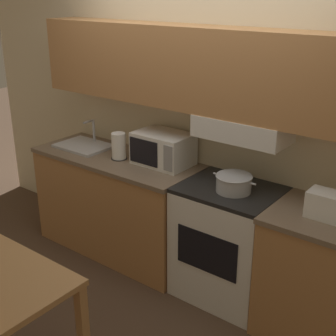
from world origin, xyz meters
TOP-DOWN VIEW (x-y plane):
  - ground_plane at (0.00, 0.00)m, footprint 16.00×16.00m
  - wall_back at (0.01, -0.06)m, footprint 5.35×0.38m
  - lower_counter_main at (-0.71, -0.31)m, footprint 1.55×0.63m
  - lower_counter_right_stub at (1.14, -0.31)m, footprint 0.70×0.63m
  - stove_range at (0.42, -0.29)m, footprint 0.72×0.59m
  - cooking_pot at (0.47, -0.33)m, footprint 0.34×0.27m
  - microwave at (-0.28, -0.20)m, footprint 0.46×0.33m
  - toaster at (1.16, -0.32)m, footprint 0.29×0.16m
  - sink_basin at (-1.12, -0.30)m, footprint 0.48×0.36m
  - paper_towel_roll at (-0.65, -0.33)m, footprint 0.14×0.14m

SIDE VIEW (x-z plane):
  - ground_plane at x=0.00m, z-range 0.00..0.00m
  - stove_range at x=0.42m, z-range 0.00..0.91m
  - lower_counter_main at x=-0.71m, z-range 0.00..0.91m
  - lower_counter_right_stub at x=1.14m, z-range 0.00..0.91m
  - sink_basin at x=-1.12m, z-range 0.81..1.05m
  - cooking_pot at x=0.47m, z-range 0.92..1.04m
  - toaster at x=1.16m, z-range 0.91..1.09m
  - paper_towel_roll at x=-0.65m, z-range 0.91..1.14m
  - microwave at x=-0.28m, z-range 0.91..1.18m
  - wall_back at x=0.01m, z-range 0.20..2.75m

